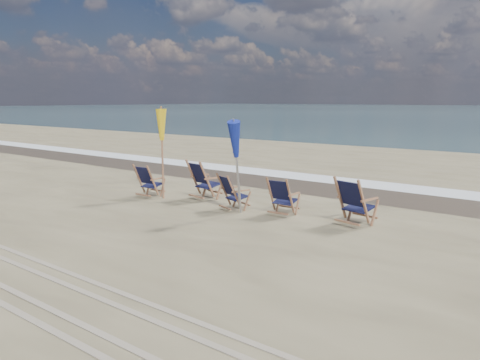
{
  "coord_description": "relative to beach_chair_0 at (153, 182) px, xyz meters",
  "views": [
    {
      "loc": [
        6.37,
        -6.15,
        2.71
      ],
      "look_at": [
        0.0,
        2.2,
        0.9
      ],
      "focal_mm": 35.0,
      "sensor_mm": 36.0,
      "label": 1
    }
  ],
  "objects": [
    {
      "name": "beach_chair_2",
      "position": [
        2.78,
        0.09,
        -0.01
      ],
      "size": [
        0.79,
        0.84,
        0.93
      ],
      "primitive_type": null,
      "rotation": [
        0.0,
        0.0,
        2.78
      ],
      "color": "#121435",
      "rests_on": "ground"
    },
    {
      "name": "umbrella_blue",
      "position": [
        3.02,
        -0.09,
        1.3
      ],
      "size": [
        0.3,
        0.3,
        2.31
      ],
      "color": "#A5A5AD",
      "rests_on": "ground"
    },
    {
      "name": "umbrella_yellow",
      "position": [
        0.14,
        0.25,
        1.42
      ],
      "size": [
        0.3,
        0.3,
        2.44
      ],
      "color": "#936042",
      "rests_on": "ground"
    },
    {
      "name": "tire_tracks",
      "position": [
        3.22,
        -5.26,
        -0.47
      ],
      "size": [
        80.0,
        1.3,
        0.01
      ],
      "primitive_type": null,
      "color": "gray",
      "rests_on": "ground"
    },
    {
      "name": "wet_sand_strip",
      "position": [
        3.22,
        4.34,
        -0.48
      ],
      "size": [
        200.0,
        2.6,
        0.0
      ],
      "primitive_type": "cube",
      "color": "#42362A",
      "rests_on": "ground"
    },
    {
      "name": "beach_chair_3",
      "position": [
        4.1,
        0.5,
        -0.01
      ],
      "size": [
        0.63,
        0.7,
        0.93
      ],
      "primitive_type": null,
      "rotation": [
        0.0,
        0.0,
        3.19
      ],
      "color": "#121435",
      "rests_on": "ground"
    },
    {
      "name": "surf_foam",
      "position": [
        3.22,
        5.84,
        -0.47
      ],
      "size": [
        200.0,
        1.4,
        0.01
      ],
      "primitive_type": "cube",
      "color": "silver",
      "rests_on": "ground"
    },
    {
      "name": "beach_chair_1",
      "position": [
        1.43,
        0.63,
        0.07
      ],
      "size": [
        0.85,
        0.92,
        1.1
      ],
      "primitive_type": null,
      "rotation": [
        0.0,
        0.0,
        2.95
      ],
      "color": "#121435",
      "rests_on": "ground"
    },
    {
      "name": "beach_chair_0",
      "position": [
        0.0,
        0.0,
        0.0
      ],
      "size": [
        0.65,
        0.72,
        0.96
      ],
      "primitive_type": null,
      "rotation": [
        0.0,
        0.0,
        3.2
      ],
      "color": "#121435",
      "rests_on": "ground"
    },
    {
      "name": "beach_chair_4",
      "position": [
        5.84,
        0.59,
        0.07
      ],
      "size": [
        0.84,
        0.91,
        1.09
      ],
      "primitive_type": null,
      "rotation": [
        0.0,
        0.0,
        2.93
      ],
      "color": "#121435",
      "rests_on": "ground"
    }
  ]
}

